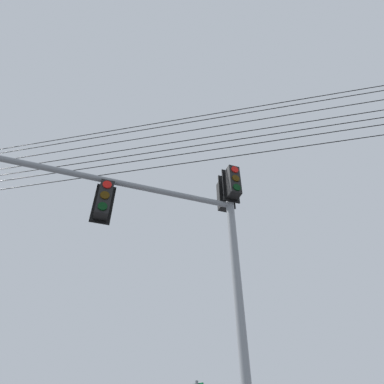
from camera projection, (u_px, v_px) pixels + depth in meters
signal_mast_assembly at (196, 239)px, 7.27m from camera, size 5.05×4.01×7.64m
overhead_wire_span at (261, 127)px, 9.75m from camera, size 9.67×23.59×2.17m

